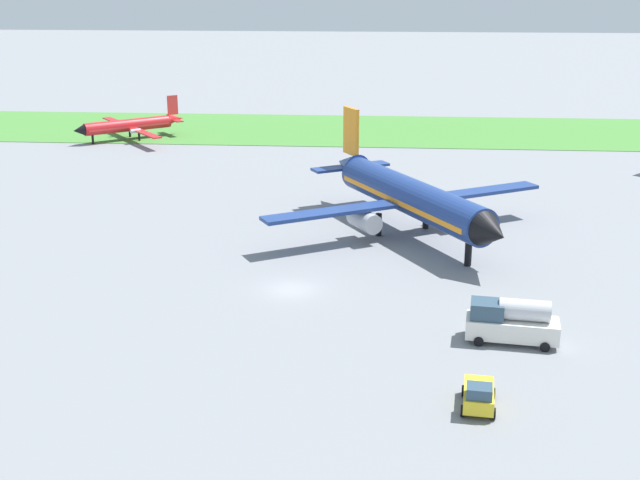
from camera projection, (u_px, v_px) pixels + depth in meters
The scene contains 6 objects.
ground_plane at pixel (291, 290), 69.60m from camera, with size 600.00×600.00×0.00m, color gray.
grass_taxiway_strip at pixel (339, 130), 138.39m from camera, with size 360.00×28.00×0.08m, color #478438.
airplane_taxiing_turboprop at pixel (130, 125), 129.87m from camera, with size 15.47×17.36×6.32m.
airplane_midfield_jet at pixel (409, 196), 82.82m from camera, with size 27.96×27.94×10.99m.
pushback_tug_midfield at pixel (479, 395), 50.51m from camera, with size 2.39×3.77×1.95m.
fuel_truck_by_runway at pixel (511, 321), 59.42m from camera, with size 6.75×3.29×3.29m.
Camera 1 is at (7.28, -64.54, 25.47)m, focal length 46.91 mm.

